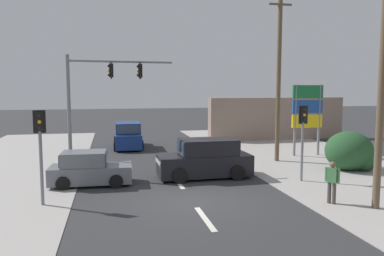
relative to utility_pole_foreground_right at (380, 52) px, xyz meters
name	(u,v)px	position (x,y,z in m)	size (l,w,h in m)	color
ground_plane	(192,201)	(-6.17, 2.32, -5.59)	(140.00, 140.00, 0.00)	#303033
lane_dash_near	(205,219)	(-6.17, 0.32, -5.58)	(0.20, 2.40, 0.01)	silver
lane_dash_mid	(178,182)	(-6.17, 5.32, -5.58)	(0.20, 2.40, 0.01)	silver
lane_dash_far	(163,162)	(-6.17, 10.32, -5.58)	(0.20, 2.40, 0.01)	silver
kerb_right_verge	(362,177)	(2.83, 4.32, -5.58)	(10.00, 44.00, 0.02)	#A39E99
utility_pole_foreground_right	(380,52)	(0.00, 0.00, 0.00)	(3.78, 0.42, 10.44)	brown
utility_pole_midground_right	(279,71)	(0.55, 9.13, -0.20)	(1.80, 0.26, 10.29)	brown
traffic_signal_mast	(96,93)	(-9.88, 7.92, -1.44)	(5.29, 0.52, 6.00)	slate
pedestal_signal_right_kerb	(303,130)	(-0.47, 4.28, -3.17)	(0.44, 0.29, 3.56)	slate
pedestal_signal_left_kerb	(40,141)	(-11.72, 3.00, -3.17)	(0.44, 0.30, 3.56)	slate
shopping_plaza_sign	(307,110)	(3.25, 10.48, -2.60)	(2.10, 0.16, 4.60)	slate
roadside_bush	(352,152)	(3.32, 5.91, -4.60)	(2.67, 2.29, 2.09)	#234C28
shopfront_wall_far	(277,118)	(4.83, 18.32, -3.79)	(12.00, 1.00, 3.60)	gray
suv_receding_far	(205,160)	(-4.69, 6.04, -4.70)	(4.55, 2.09, 1.90)	black
hatchback_oncoming_mid	(89,169)	(-10.17, 5.77, -4.88)	(3.70, 1.89, 1.53)	slate
suv_crossing_left	(128,136)	(-7.94, 16.24, -4.70)	(2.14, 4.58, 1.90)	navy
pedestrian_at_kerb	(332,180)	(-1.12, 0.84, -4.66)	(0.39, 0.46, 1.63)	#47423D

